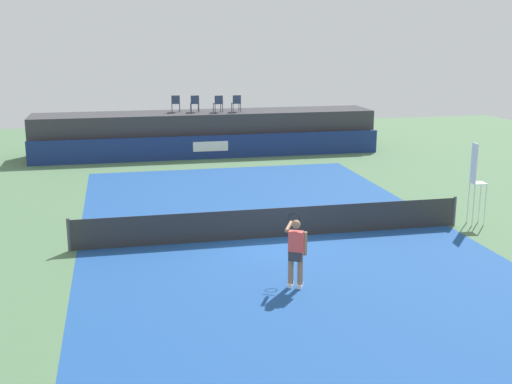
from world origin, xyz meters
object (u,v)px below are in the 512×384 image
spectator_chair_far_left (176,103)px  tennis_ball (195,241)px  umpire_chair (476,178)px  spectator_chair_center (218,103)px  net_post_far (454,211)px  spectator_chair_right (236,103)px  spectator_chair_left (195,103)px  net_post_near (69,235)px  tennis_player (296,251)px

spectator_chair_far_left → tennis_ball: size_ratio=13.06×
spectator_chair_far_left → umpire_chair: 17.69m
spectator_chair_center → net_post_far: spectator_chair_center is taller
spectator_chair_right → spectator_chair_left: bearing=171.1°
umpire_chair → tennis_ball: (-9.39, 0.02, -1.55)m
spectator_chair_left → spectator_chair_center: bearing=-15.2°
net_post_near → tennis_ball: bearing=0.5°
spectator_chair_far_left → spectator_chair_left: size_ratio=1.00×
spectator_chair_far_left → umpire_chair: spectator_chair_far_left is taller
umpire_chair → tennis_ball: 9.52m
net_post_far → tennis_player: tennis_player is taller
tennis_player → net_post_far: bearing=31.6°
spectator_chair_far_left → tennis_ball: (-0.95, -15.49, -2.66)m
spectator_chair_right → spectator_chair_far_left: bearing=169.7°
tennis_ball → net_post_near: bearing=-179.5°
umpire_chair → net_post_far: umpire_chair is taller
spectator_chair_left → net_post_far: bearing=-66.1°
net_post_far → tennis_player: size_ratio=0.56×
spectator_chair_center → net_post_far: bearing=-69.6°
tennis_ball → net_post_far: bearing=-0.2°
spectator_chair_far_left → spectator_chair_center: 2.26m
spectator_chair_center → tennis_ball: spectator_chair_center is taller
spectator_chair_left → umpire_chair: spectator_chair_left is taller
spectator_chair_right → net_post_far: bearing=-72.9°
tennis_player → tennis_ball: size_ratio=26.03×
spectator_chair_center → tennis_player: 19.16m
spectator_chair_left → tennis_player: 19.45m
net_post_near → tennis_player: size_ratio=0.56×
spectator_chair_far_left → tennis_ball: bearing=-93.5°
spectator_chair_left → spectator_chair_center: same height
spectator_chair_right → tennis_ball: bearing=-105.4°
spectator_chair_left → net_post_near: bearing=-110.2°
spectator_chair_far_left → net_post_near: size_ratio=0.89×
umpire_chair → tennis_ball: bearing=179.9°
spectator_chair_far_left → net_post_far: bearing=-63.5°
spectator_chair_left → spectator_chair_center: (1.20, -0.33, 0.00)m
spectator_chair_far_left → net_post_far: 17.48m
net_post_far → umpire_chair: bearing=0.9°
spectator_chair_left → spectator_chair_center: 1.25m
spectator_chair_left → spectator_chair_right: 2.20m
spectator_chair_center → net_post_far: size_ratio=0.89×
spectator_chair_right → tennis_player: 19.22m
tennis_ball → umpire_chair: bearing=-0.1°
spectator_chair_center → umpire_chair: (6.25, -14.95, -1.11)m
net_post_far → spectator_chair_left: bearing=113.9°
net_post_far → spectator_chair_far_left: bearing=116.5°
umpire_chair → net_post_far: 1.29m
umpire_chair → net_post_near: umpire_chair is taller
spectator_chair_far_left → spectator_chair_right: bearing=-10.3°
spectator_chair_far_left → tennis_player: size_ratio=0.50×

